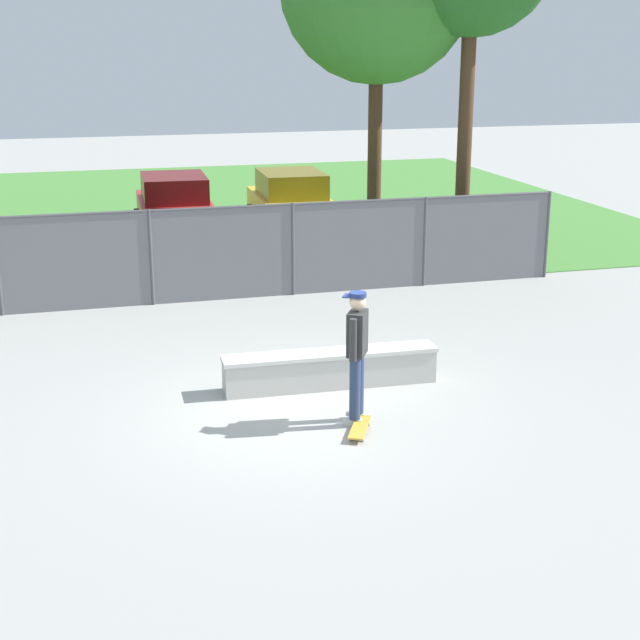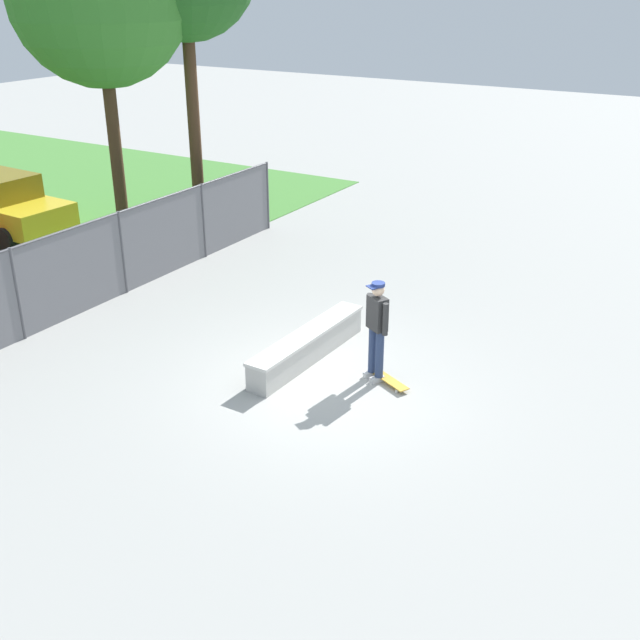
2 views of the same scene
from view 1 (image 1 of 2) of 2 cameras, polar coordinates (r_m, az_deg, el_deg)
name	(u,v)px [view 1 (image 1 of 2)]	position (r m, az deg, el deg)	size (l,w,h in m)	color
ground_plane	(299,412)	(13.25, -1.29, -5.60)	(80.00, 80.00, 0.00)	#9E9E99
grass_strip	(167,211)	(28.94, -9.24, 6.51)	(26.18, 20.00, 0.02)	#478438
concrete_ledge	(330,369)	(14.10, 0.63, -2.98)	(3.26, 0.58, 0.55)	#B7B5AD
skateboarder	(357,351)	(12.55, 2.25, -1.88)	(0.41, 0.53, 1.84)	beige
skateboard	(360,427)	(12.57, 2.42, -6.52)	(0.53, 0.81, 0.09)	gold
chainlink_fence	(223,250)	(18.72, -5.88, 4.27)	(14.25, 0.07, 1.89)	#4C4C51
car_red	(175,208)	(24.67, -8.76, 6.74)	(2.15, 4.27, 1.66)	#B21E1E
car_yellow	(292,203)	(25.09, -1.69, 7.09)	(2.15, 4.27, 1.66)	gold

